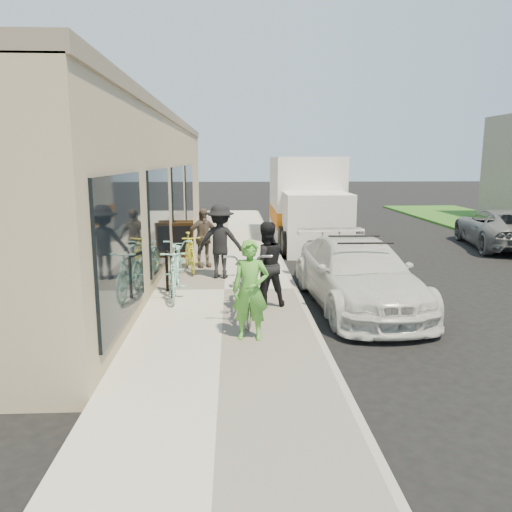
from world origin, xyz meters
name	(u,v)px	position (x,y,z in m)	size (l,w,h in m)	color
ground	(347,345)	(0.00, 0.00, 0.00)	(120.00, 120.00, 0.00)	black
sidewalk	(224,293)	(-2.00, 3.00, 0.07)	(3.00, 34.00, 0.15)	#B4B0A2
curb	(295,292)	(-0.45, 3.00, 0.07)	(0.12, 34.00, 0.13)	gray
storefront	(119,186)	(-5.24, 7.99, 2.12)	(3.60, 20.00, 4.22)	tan
bike_rack	(169,269)	(-3.12, 2.63, 0.69)	(0.23, 0.61, 0.89)	black
sandwich_board	(182,239)	(-3.25, 6.66, 0.68)	(0.65, 0.66, 1.03)	black
sedan_white	(357,274)	(0.68, 2.12, 0.67)	(2.16, 4.73, 1.38)	silver
sedan_silver	(332,264)	(0.48, 3.66, 0.54)	(1.27, 3.16, 1.08)	gray
moving_truck	(306,205)	(0.83, 10.19, 1.33)	(2.38, 6.14, 3.00)	silver
far_car_gray	(501,228)	(7.17, 8.67, 0.65)	(2.15, 4.66, 1.30)	slate
tandem_bike	(245,282)	(-1.59, 1.17, 0.76)	(0.81, 2.33, 1.23)	#ACACAE
woman_rider	(250,290)	(-1.54, -0.04, 0.93)	(0.57, 0.37, 1.56)	#4C9D34
man_standing	(265,264)	(-1.19, 1.73, 0.96)	(0.79, 0.61, 1.62)	black
cruiser_bike_a	(174,272)	(-3.00, 2.42, 0.67)	(0.49, 1.74, 1.04)	#90D6C7
cruiser_bike_b	(179,257)	(-3.10, 4.19, 0.63)	(0.64, 1.84, 0.97)	#90D6C7
cruiser_bike_c	(190,252)	(-2.89, 4.88, 0.63)	(0.45, 1.59, 0.95)	yellow
bystander_a	(221,241)	(-2.10, 4.11, 1.02)	(1.13, 0.65, 1.74)	black
bystander_b	(203,238)	(-2.58, 5.33, 0.92)	(0.90, 0.37, 1.54)	brown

